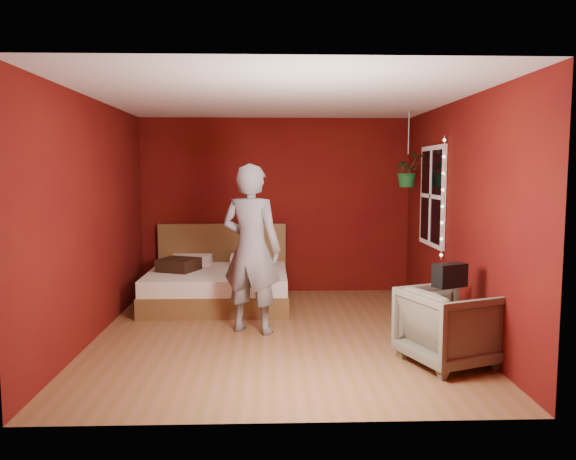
# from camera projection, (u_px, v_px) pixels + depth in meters

# --- Properties ---
(floor) EXTENTS (4.50, 4.50, 0.00)m
(floor) POSITION_uv_depth(u_px,v_px,m) (278.00, 334.00, 6.30)
(floor) COLOR brown
(floor) RESTS_ON ground
(room_walls) EXTENTS (4.04, 4.54, 2.62)m
(room_walls) POSITION_uv_depth(u_px,v_px,m) (278.00, 184.00, 6.12)
(room_walls) COLOR #561109
(room_walls) RESTS_ON ground
(window) EXTENTS (0.05, 0.97, 1.27)m
(window) POSITION_uv_depth(u_px,v_px,m) (432.00, 196.00, 7.10)
(window) COLOR white
(window) RESTS_ON room_walls
(fairy_lights) EXTENTS (0.04, 0.04, 1.45)m
(fairy_lights) POSITION_uv_depth(u_px,v_px,m) (443.00, 198.00, 6.58)
(fairy_lights) COLOR silver
(fairy_lights) RESTS_ON room_walls
(bed) EXTENTS (1.89, 1.60, 1.04)m
(bed) POSITION_uv_depth(u_px,v_px,m) (219.00, 284.00, 7.72)
(bed) COLOR brown
(bed) RESTS_ON ground
(person) EXTENTS (0.81, 0.68, 1.90)m
(person) POSITION_uv_depth(u_px,v_px,m) (251.00, 249.00, 6.26)
(person) COLOR slate
(person) RESTS_ON ground
(armchair) EXTENTS (1.02, 1.01, 0.73)m
(armchair) POSITION_uv_depth(u_px,v_px,m) (450.00, 327.00, 5.26)
(armchair) COLOR #6A6953
(armchair) RESTS_ON ground
(handbag) EXTENTS (0.35, 0.27, 0.22)m
(handbag) POSITION_uv_depth(u_px,v_px,m) (450.00, 275.00, 5.29)
(handbag) COLOR black
(handbag) RESTS_ON armchair
(throw_pillow) EXTENTS (0.60, 0.60, 0.16)m
(throw_pillow) POSITION_uv_depth(u_px,v_px,m) (179.00, 265.00, 7.60)
(throw_pillow) COLOR black
(throw_pillow) RESTS_ON bed
(hanging_plant) EXTENTS (0.47, 0.44, 1.00)m
(hanging_plant) POSITION_uv_depth(u_px,v_px,m) (408.00, 171.00, 7.43)
(hanging_plant) COLOR silver
(hanging_plant) RESTS_ON room_walls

